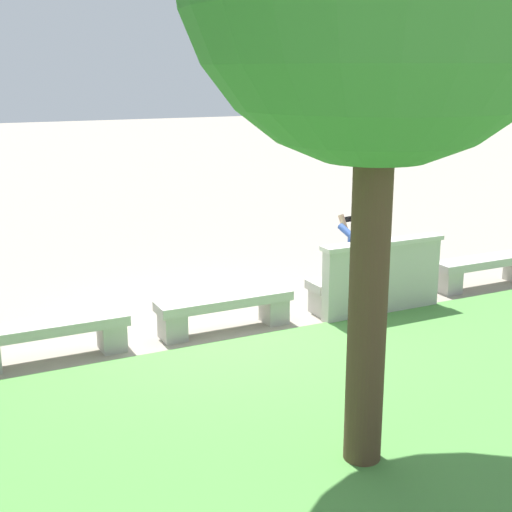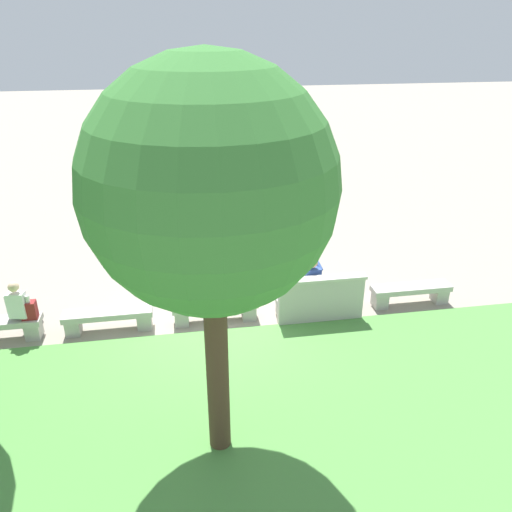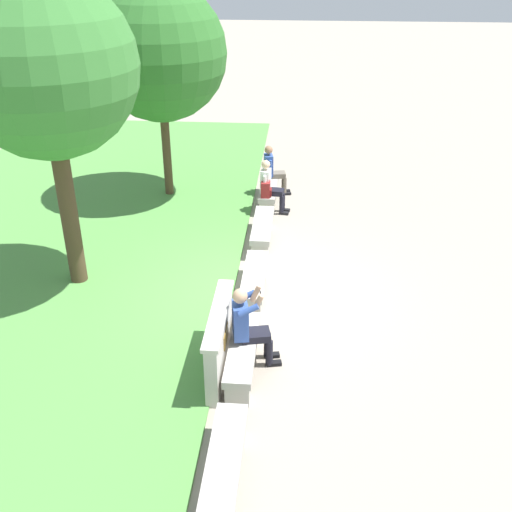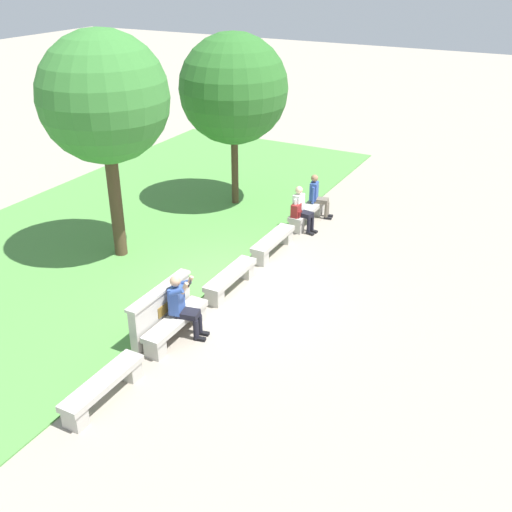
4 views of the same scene
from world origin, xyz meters
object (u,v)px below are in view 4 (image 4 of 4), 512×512
object	(u,v)px
bench_near	(176,325)
bench_far	(273,242)
backpack	(296,211)
tree_behind_wall	(104,99)
bench_main	(103,387)
bench_mid	(231,278)
person_photographer	(182,303)
person_companion	(317,195)
bench_end	(307,213)
person_distant	(302,208)
tree_left_background	(234,89)

from	to	relation	value
bench_near	bench_far	xyz separation A→B (m)	(4.27, 0.00, 0.00)
backpack	tree_behind_wall	world-z (taller)	tree_behind_wall
bench_main	backpack	distance (m)	7.85
backpack	bench_mid	bearing A→B (deg)	-179.68
person_photographer	person_companion	xyz separation A→B (m)	(6.81, 0.01, -0.06)
person_companion	tree_behind_wall	size ratio (longest dim) A/B	0.23
bench_end	person_companion	world-z (taller)	person_companion
bench_near	bench_far	size ratio (longest dim) A/B	1.00
person_distant	bench_near	bearing A→B (deg)	179.36
bench_far	tree_behind_wall	world-z (taller)	tree_behind_wall
bench_main	person_photographer	size ratio (longest dim) A/B	1.32
bench_mid	tree_behind_wall	world-z (taller)	tree_behind_wall
tree_left_background	bench_far	bearing A→B (deg)	-134.45
bench_near	bench_mid	xyz separation A→B (m)	(2.14, 0.00, 0.00)
bench_far	person_distant	size ratio (longest dim) A/B	1.39
bench_far	tree_left_background	bearing A→B (deg)	45.55
person_distant	tree_behind_wall	xyz separation A→B (m)	(-3.50, 3.41, 3.25)
bench_main	person_distant	size ratio (longest dim) A/B	1.39
person_photographer	person_distant	world-z (taller)	person_photographer
bench_near	tree_left_background	world-z (taller)	tree_left_background
backpack	tree_behind_wall	bearing A→B (deg)	135.18
bench_mid	tree_behind_wall	size ratio (longest dim) A/B	0.32
bench_main	person_photographer	bearing A→B (deg)	-1.90
person_distant	person_photographer	bearing A→B (deg)	-179.90
bench_main	tree_behind_wall	bearing A→B (deg)	36.60
bench_near	person_companion	distance (m)	6.97
bench_mid	person_distant	size ratio (longest dim) A/B	1.39
tree_left_background	bench_main	bearing A→B (deg)	-164.14
bench_near	person_distant	bearing A→B (deg)	-0.64
person_photographer	bench_near	bearing A→B (deg)	153.54
bench_end	person_photographer	world-z (taller)	person_photographer
bench_mid	backpack	xyz separation A→B (m)	(3.57, 0.02, 0.33)
bench_end	tree_behind_wall	bearing A→B (deg)	140.42
person_photographer	bench_main	bearing A→B (deg)	178.10
person_distant	backpack	bearing A→B (deg)	152.08
backpack	bench_near	bearing A→B (deg)	-179.80
tree_left_background	person_distant	bearing A→B (deg)	-108.73
bench_far	person_companion	bearing A→B (deg)	-1.38
person_distant	backpack	xyz separation A→B (m)	(-0.16, 0.09, -0.05)
bench_near	tree_left_background	xyz separation A→B (m)	(6.75, 2.52, 3.13)
bench_mid	bench_far	distance (m)	2.14
bench_far	bench_mid	bearing A→B (deg)	180.00
bench_mid	tree_behind_wall	distance (m)	4.94
bench_main	bench_near	size ratio (longest dim) A/B	1.00
person_photographer	backpack	distance (m)	5.56
bench_near	tree_behind_wall	xyz separation A→B (m)	(2.36, 3.34, 3.63)
bench_end	person_companion	distance (m)	0.68
person_companion	bench_far	bearing A→B (deg)	178.62
person_distant	person_companion	xyz separation A→B (m)	(1.10, 0.00, 0.00)
bench_far	tree_behind_wall	xyz separation A→B (m)	(-1.91, 3.34, 3.63)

